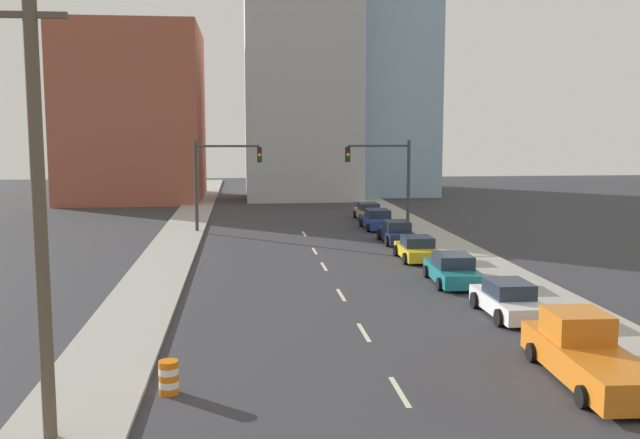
{
  "coord_description": "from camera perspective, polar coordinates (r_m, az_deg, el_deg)",
  "views": [
    {
      "loc": [
        -4.35,
        -10.81,
        7.35
      ],
      "look_at": [
        0.11,
        29.94,
        2.2
      ],
      "focal_mm": 40.0,
      "sensor_mm": 36.0,
      "label": 1
    }
  ],
  "objects": [
    {
      "name": "sidewalk_left",
      "position": [
        58.48,
        -10.48,
        -0.11
      ],
      "size": [
        3.1,
        94.09,
        0.14
      ],
      "color": "#9E9B93",
      "rests_on": "ground"
    },
    {
      "name": "sedan_tan",
      "position": [
        58.98,
        3.91,
        0.6
      ],
      "size": [
        2.03,
        4.58,
        1.39
      ],
      "rotation": [
        0.0,
        0.0,
        0.0
      ],
      "color": "tan",
      "rests_on": "ground"
    },
    {
      "name": "lane_stripe_at_39m",
      "position": [
        50.81,
        -1.27,
        -1.15
      ],
      "size": [
        0.16,
        2.4,
        0.01
      ],
      "primitive_type": "cube",
      "color": "beige",
      "rests_on": "ground"
    },
    {
      "name": "sidewalk_right",
      "position": [
        59.76,
        6.43,
        0.12
      ],
      "size": [
        3.1,
        94.09,
        0.14
      ],
      "color": "#9E9B93",
      "rests_on": "ground"
    },
    {
      "name": "building_brick_left",
      "position": [
        78.43,
        -14.63,
        8.12
      ],
      "size": [
        14.0,
        16.0,
        17.95
      ],
      "color": "#9E513D",
      "rests_on": "ground"
    },
    {
      "name": "traffic_signal_left",
      "position": [
        51.69,
        -8.42,
        3.72
      ],
      "size": [
        4.85,
        0.35,
        6.62
      ],
      "color": "#38383D",
      "rests_on": "ground"
    },
    {
      "name": "lane_stripe_at_8m",
      "position": [
        20.85,
        6.39,
        -13.52
      ],
      "size": [
        0.16,
        2.4,
        0.01
      ],
      "primitive_type": "cube",
      "color": "beige",
      "rests_on": "ground"
    },
    {
      "name": "sedan_teal",
      "position": [
        34.98,
        10.57,
        -4.0
      ],
      "size": [
        2.32,
        4.85,
        1.44
      ],
      "rotation": [
        0.0,
        0.0,
        -0.05
      ],
      "color": "#196B75",
      "rests_on": "ground"
    },
    {
      "name": "sedan_white",
      "position": [
        29.4,
        14.85,
        -6.25
      ],
      "size": [
        2.03,
        4.55,
        1.42
      ],
      "rotation": [
        0.0,
        0.0,
        0.0
      ],
      "color": "silver",
      "rests_on": "ground"
    },
    {
      "name": "sedan_blue",
      "position": [
        53.41,
        4.62,
        -0.04
      ],
      "size": [
        2.22,
        4.59,
        1.49
      ],
      "rotation": [
        0.0,
        0.0,
        0.02
      ],
      "color": "navy",
      "rests_on": "ground"
    },
    {
      "name": "utility_pole_left_near",
      "position": [
        17.37,
        -21.52,
        0.4
      ],
      "size": [
        1.6,
        0.32,
        10.67
      ],
      "color": "brown",
      "rests_on": "ground"
    },
    {
      "name": "sedan_navy",
      "position": [
        47.0,
        6.15,
        -1.06
      ],
      "size": [
        2.06,
        4.54,
        1.44
      ],
      "rotation": [
        0.0,
        0.0,
        -0.01
      ],
      "color": "#141E47",
      "rests_on": "ground"
    },
    {
      "name": "lane_stripe_at_20m",
      "position": [
        32.18,
        1.7,
        -6.04
      ],
      "size": [
        0.16,
        2.4,
        0.01
      ],
      "primitive_type": "cube",
      "color": "beige",
      "rests_on": "ground"
    },
    {
      "name": "lane_stripe_at_32m",
      "position": [
        43.63,
        -0.44,
        -2.53
      ],
      "size": [
        0.16,
        2.4,
        0.01
      ],
      "primitive_type": "cube",
      "color": "beige",
      "rests_on": "ground"
    },
    {
      "name": "lane_stripe_at_14m",
      "position": [
        26.43,
        3.52,
        -9.0
      ],
      "size": [
        0.16,
        2.4,
        0.01
      ],
      "primitive_type": "cube",
      "color": "beige",
      "rests_on": "ground"
    },
    {
      "name": "traffic_signal_right",
      "position": [
        52.79,
        5.68,
        3.83
      ],
      "size": [
        4.85,
        0.35,
        6.62
      ],
      "color": "#38383D",
      "rests_on": "ground"
    },
    {
      "name": "building_glass_right",
      "position": [
        87.66,
        3.89,
        14.52
      ],
      "size": [
        13.0,
        20.0,
        37.2
      ],
      "color": "#8CADC6",
      "rests_on": "ground"
    },
    {
      "name": "lane_stripe_at_27m",
      "position": [
        38.71,
        0.32,
        -3.78
      ],
      "size": [
        0.16,
        2.4,
        0.01
      ],
      "primitive_type": "cube",
      "color": "beige",
      "rests_on": "ground"
    },
    {
      "name": "sedan_yellow",
      "position": [
        40.96,
        7.78,
        -2.36
      ],
      "size": [
        2.21,
        4.25,
        1.35
      ],
      "rotation": [
        0.0,
        0.0,
        -0.02
      ],
      "color": "gold",
      "rests_on": "ground"
    },
    {
      "name": "pickup_truck_orange",
      "position": [
        22.81,
        20.53,
        -10.09
      ],
      "size": [
        2.44,
        6.25,
        1.89
      ],
      "rotation": [
        0.0,
        0.0,
        -0.05
      ],
      "color": "orange",
      "rests_on": "ground"
    },
    {
      "name": "traffic_barrel",
      "position": [
        20.87,
        -12.01,
        -12.25
      ],
      "size": [
        0.56,
        0.56,
        0.95
      ],
      "color": "orange",
      "rests_on": "ground"
    },
    {
      "name": "building_office_center",
      "position": [
        82.23,
        -1.74,
        12.63
      ],
      "size": [
        12.0,
        20.0,
        30.38
      ],
      "color": "#A8A8AD",
      "rests_on": "ground"
    }
  ]
}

